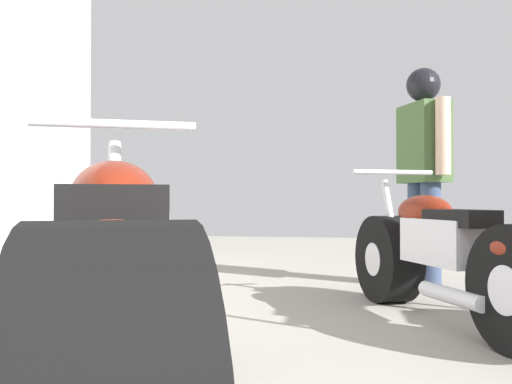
{
  "coord_description": "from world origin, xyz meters",
  "views": [
    {
      "loc": [
        0.17,
        0.21,
        0.69
      ],
      "look_at": [
        -0.32,
        2.99,
        0.73
      ],
      "focal_mm": 38.92,
      "sensor_mm": 36.0,
      "label": 1
    }
  ],
  "objects": [
    {
      "name": "motorcycle_maroon_cruiser",
      "position": [
        -0.47,
        1.62,
        0.41
      ],
      "size": [
        1.12,
        2.06,
        1.0
      ],
      "color": "black",
      "rests_on": "ground_plane"
    },
    {
      "name": "mechanic_in_blue",
      "position": [
        0.73,
        4.8,
        1.05
      ],
      "size": [
        0.4,
        0.67,
        1.75
      ],
      "color": "#384766",
      "rests_on": "ground_plane"
    },
    {
      "name": "motorcycle_black_naked",
      "position": [
        0.68,
        3.41,
        0.36
      ],
      "size": [
        0.98,
        1.83,
        0.89
      ],
      "color": "black",
      "rests_on": "ground_plane"
    },
    {
      "name": "ground_plane",
      "position": [
        0.0,
        3.09,
        0.0
      ],
      "size": [
        14.82,
        14.82,
        0.0
      ],
      "primitive_type": "plane",
      "color": "#9E998E"
    }
  ]
}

